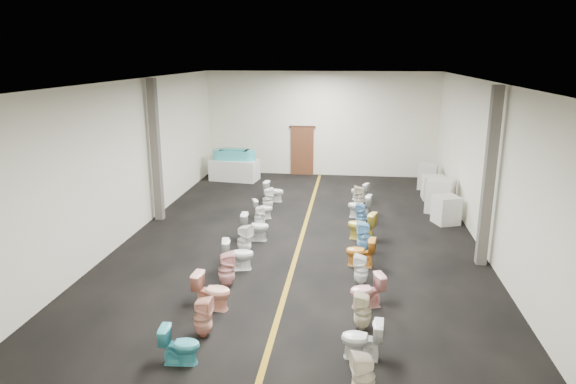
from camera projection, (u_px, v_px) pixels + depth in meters
name	position (u px, v px, depth m)	size (l,w,h in m)	color
floor	(302.00, 235.00, 15.19)	(16.00, 16.00, 0.00)	black
ceiling	(303.00, 80.00, 14.02)	(16.00, 16.00, 0.00)	black
wall_back	(321.00, 124.00, 22.26)	(10.00, 10.00, 0.00)	beige
wall_front	(244.00, 280.00, 6.94)	(10.00, 10.00, 0.00)	beige
wall_left	(135.00, 157.00, 15.21)	(16.00, 16.00, 0.00)	beige
wall_right	(485.00, 166.00, 13.99)	(16.00, 16.00, 0.00)	beige
aisle_stripe	(302.00, 235.00, 15.19)	(0.12, 15.60, 0.01)	#926C15
back_door	(302.00, 151.00, 22.62)	(1.00, 0.10, 2.10)	#562D19
door_frame	(302.00, 127.00, 22.35)	(1.15, 0.08, 0.10)	#331C11
column_left	(156.00, 151.00, 16.14)	(0.25, 0.25, 4.50)	#59544C
column_right	(489.00, 178.00, 12.59)	(0.25, 0.25, 4.50)	#59544C
display_table	(235.00, 170.00, 21.77)	(1.97, 0.99, 0.88)	white
bathtub	(234.00, 155.00, 21.61)	(1.86, 0.72, 0.55)	#40B5BA
appliance_crate_a	(446.00, 210.00, 16.17)	(0.69, 0.69, 0.89)	beige
appliance_crate_b	(440.00, 196.00, 17.30)	(0.83, 0.83, 1.15)	silver
appliance_crate_c	(433.00, 188.00, 18.89)	(0.77, 0.77, 0.87)	beige
appliance_crate_d	(428.00, 177.00, 20.33)	(0.69, 0.69, 0.99)	beige
toilet_left_0	(180.00, 345.00, 8.85)	(0.39, 0.68, 0.69)	teal
toilet_left_1	(203.00, 317.00, 9.68)	(0.36, 0.37, 0.79)	#E7A38E
toilet_left_2	(212.00, 291.00, 10.73)	(0.45, 0.79, 0.80)	#FCAC92
toilet_left_3	(227.00, 269.00, 11.77)	(0.38, 0.39, 0.84)	#E6A5A1
toilet_left_4	(238.00, 254.00, 12.72)	(0.44, 0.77, 0.79)	white
toilet_left_5	(244.00, 240.00, 13.64)	(0.38, 0.38, 0.84)	white
toilet_left_6	(255.00, 227.00, 14.71)	(0.45, 0.79, 0.81)	silver
toilet_left_7	(260.00, 217.00, 15.68)	(0.33, 0.34, 0.74)	white
toilet_left_8	(263.00, 209.00, 16.66)	(0.37, 0.65, 0.66)	white
toilet_left_9	(268.00, 199.00, 17.54)	(0.36, 0.37, 0.79)	white
toilet_left_10	(274.00, 191.00, 18.62)	(0.41, 0.72, 0.74)	white
toilet_right_0	(363.00, 377.00, 7.89)	(0.36, 0.37, 0.81)	beige
toilet_right_1	(362.00, 339.00, 8.98)	(0.41, 0.73, 0.74)	white
toilet_right_2	(363.00, 311.00, 9.94)	(0.34, 0.35, 0.76)	beige
toilet_right_3	(367.00, 291.00, 10.82)	(0.41, 0.72, 0.74)	#EFA6A4
toilet_right_4	(361.00, 270.00, 11.89)	(0.33, 0.34, 0.73)	white
toilet_right_5	(360.00, 252.00, 12.92)	(0.42, 0.74, 0.75)	orange
toilet_right_6	(364.00, 237.00, 13.88)	(0.38, 0.39, 0.84)	#85C6F1
toilet_right_7	(361.00, 226.00, 14.76)	(0.47, 0.82, 0.84)	#DDC648
toilet_right_8	(361.00, 215.00, 15.88)	(0.34, 0.34, 0.75)	#67A2CE
toilet_right_9	(359.00, 206.00, 16.76)	(0.44, 0.77, 0.78)	white
toilet_right_10	(359.00, 197.00, 17.83)	(0.35, 0.36, 0.78)	beige
toilet_right_11	(360.00, 191.00, 18.76)	(0.37, 0.65, 0.67)	white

